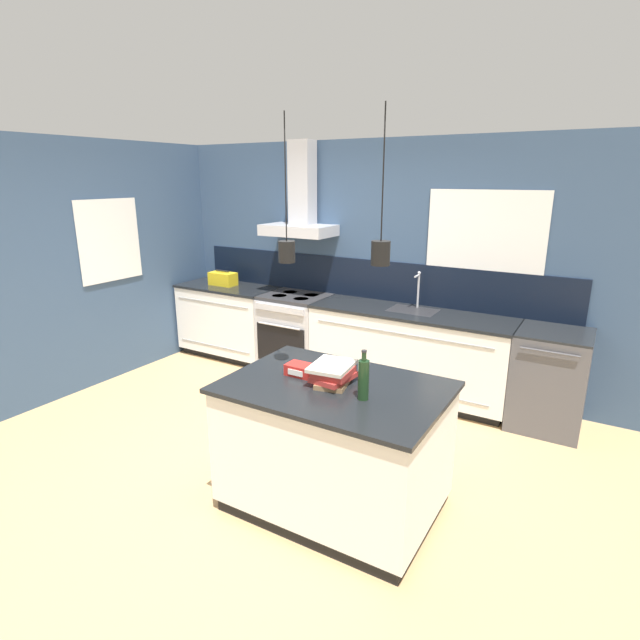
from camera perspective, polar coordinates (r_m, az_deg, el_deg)
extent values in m
plane|color=tan|center=(4.37, -6.89, -14.53)|extent=(16.00, 16.00, 0.00)
cube|color=#354C6B|center=(5.58, 5.47, 6.55)|extent=(5.60, 0.06, 2.60)
cube|color=black|center=(5.58, 5.24, 4.72)|extent=(4.42, 0.02, 0.43)
cube|color=white|center=(5.09, 18.28, 8.55)|extent=(1.12, 0.01, 0.96)
cube|color=black|center=(5.10, 18.30, 8.56)|extent=(1.04, 0.01, 0.88)
cube|color=#B5B5BA|center=(5.67, -2.48, 10.22)|extent=(0.80, 0.46, 0.12)
cube|color=#B5B5BA|center=(5.71, -2.04, 15.40)|extent=(0.26, 0.20, 0.90)
cylinder|color=black|center=(3.25, -3.97, 15.89)|extent=(0.01, 0.01, 0.78)
cylinder|color=black|center=(3.28, -3.82, 7.79)|extent=(0.11, 0.11, 0.14)
sphere|color=#F9D18C|center=(3.28, -3.82, 7.79)|extent=(0.06, 0.06, 0.06)
cylinder|color=black|center=(2.86, 7.24, 16.28)|extent=(0.01, 0.01, 0.73)
cylinder|color=black|center=(2.89, 6.94, 7.60)|extent=(0.11, 0.11, 0.14)
sphere|color=#F9D18C|center=(2.89, 6.94, 7.60)|extent=(0.06, 0.06, 0.06)
cube|color=#354C6B|center=(6.08, -21.77, 6.26)|extent=(0.06, 3.80, 2.60)
cube|color=white|center=(5.92, -22.90, 8.37)|extent=(0.01, 0.76, 0.88)
cube|color=black|center=(5.93, -22.95, 8.37)|extent=(0.01, 0.68, 0.80)
cube|color=black|center=(6.57, -9.87, -3.47)|extent=(1.21, 0.56, 0.09)
cube|color=white|center=(6.42, -10.23, 0.16)|extent=(1.25, 0.62, 0.79)
cube|color=gray|center=(6.12, -12.26, 1.94)|extent=(1.10, 0.01, 0.01)
cube|color=gray|center=(6.27, -11.97, -2.94)|extent=(1.10, 0.01, 0.01)
cube|color=black|center=(6.32, -10.41, 3.73)|extent=(1.27, 0.64, 0.03)
cube|color=black|center=(5.42, 10.02, -7.80)|extent=(1.99, 0.56, 0.09)
cube|color=white|center=(5.23, 10.13, -3.51)|extent=(2.05, 0.62, 0.79)
cube|color=gray|center=(4.87, 8.97, -1.54)|extent=(1.80, 0.01, 0.01)
cube|color=gray|center=(5.06, 8.70, -7.49)|extent=(1.80, 0.01, 0.01)
cube|color=black|center=(5.11, 10.36, 0.83)|extent=(2.07, 0.64, 0.03)
cube|color=#262628|center=(5.15, 10.56, 1.07)|extent=(0.48, 0.34, 0.01)
cylinder|color=#B5B5BA|center=(5.23, 11.16, 3.35)|extent=(0.02, 0.02, 0.36)
sphere|color=#B5B5BA|center=(5.19, 11.27, 5.30)|extent=(0.03, 0.03, 0.03)
cylinder|color=#B5B5BA|center=(5.14, 11.03, 4.97)|extent=(0.02, 0.12, 0.02)
cube|color=#B5B5BA|center=(5.85, -2.77, -1.68)|extent=(0.73, 0.62, 0.87)
cube|color=black|center=(5.61, -4.55, -2.87)|extent=(0.63, 0.02, 0.44)
cylinder|color=#B5B5BA|center=(5.52, -4.74, -0.67)|extent=(0.55, 0.02, 0.02)
cube|color=#B5B5BA|center=(5.49, -4.67, 1.28)|extent=(0.63, 0.02, 0.07)
cube|color=#2D2D30|center=(5.73, -2.83, 2.66)|extent=(0.73, 0.60, 0.04)
cylinder|color=black|center=(5.89, -3.45, 3.21)|extent=(0.17, 0.17, 0.00)
cylinder|color=black|center=(5.73, -1.01, 2.88)|extent=(0.17, 0.17, 0.00)
cylinder|color=black|center=(5.72, -4.66, 2.79)|extent=(0.17, 0.17, 0.00)
cylinder|color=black|center=(5.56, -2.18, 2.44)|extent=(0.17, 0.17, 0.00)
cube|color=#4C4C51|center=(4.98, 24.70, -6.31)|extent=(0.61, 0.62, 0.89)
cube|color=black|center=(4.84, 25.33, -1.31)|extent=(0.61, 0.62, 0.02)
cylinder|color=#4C4C51|center=(4.54, 24.76, -3.36)|extent=(0.46, 0.02, 0.02)
cube|color=black|center=(3.71, 1.59, -19.80)|extent=(1.33, 0.90, 0.09)
cube|color=white|center=(3.47, 1.65, -13.90)|extent=(1.38, 0.94, 0.79)
cube|color=black|center=(3.28, 1.70, -7.68)|extent=(1.43, 0.99, 0.03)
cylinder|color=#193319|center=(3.04, 4.98, -6.85)|extent=(0.07, 0.07, 0.25)
cylinder|color=#193319|center=(2.99, 5.05, -4.15)|extent=(0.03, 0.03, 0.06)
cylinder|color=#262628|center=(2.97, 5.07, -3.57)|extent=(0.03, 0.03, 0.01)
cube|color=olive|center=(3.28, 1.53, -7.11)|extent=(0.24, 0.29, 0.03)
cube|color=#B2332D|center=(3.27, 1.54, -6.53)|extent=(0.23, 0.30, 0.03)
cube|color=#B2332D|center=(3.25, 1.54, -5.94)|extent=(0.25, 0.27, 0.04)
cube|color=beige|center=(3.26, 1.37, -5.27)|extent=(0.28, 0.34, 0.02)
cube|color=red|center=(3.42, -2.23, -5.69)|extent=(0.19, 0.13, 0.08)
cube|color=white|center=(3.37, -2.85, -6.05)|extent=(0.12, 0.01, 0.04)
cube|color=gold|center=(6.35, -11.03, 4.65)|extent=(0.34, 0.18, 0.16)
cylinder|color=black|center=(6.33, -11.08, 5.53)|extent=(0.20, 0.02, 0.02)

